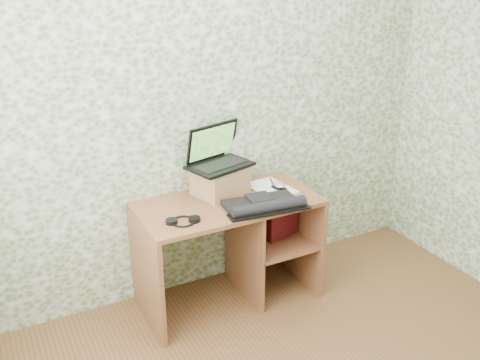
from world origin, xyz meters
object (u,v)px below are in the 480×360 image
desk (237,233)px  laptop (217,156)px  keyboard (264,204)px  riser (220,180)px  notepad (271,189)px

desk → laptop: (-0.07, 0.16, 0.53)m
laptop → keyboard: (0.15, -0.38, -0.23)m
desk → laptop: laptop is taller
desk → keyboard: size_ratio=2.19×
desk → keyboard: keyboard is taller
keyboard → riser: bearing=119.8°
desk → notepad: size_ratio=3.60×
laptop → keyboard: size_ratio=0.85×
riser → notepad: (0.34, -0.11, -0.09)m
keyboard → desk: bearing=116.5°
laptop → notepad: (0.34, -0.15, -0.25)m
laptop → notepad: 0.45m
riser → laptop: bearing=90.0°
laptop → keyboard: bearing=-84.4°
laptop → notepad: size_ratio=1.40×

